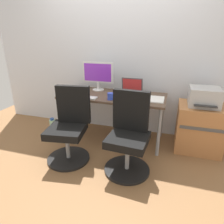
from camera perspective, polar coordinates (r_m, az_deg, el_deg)
ground_plane at (r=3.15m, az=0.27°, el=-7.44°), size 5.28×5.28×0.00m
back_wall at (r=3.16m, az=2.57°, el=17.40°), size 4.40×0.04×2.60m
desk at (r=2.90m, az=0.29°, el=3.65°), size 1.51×0.67×0.70m
office_chair_left at (r=2.56m, az=-12.18°, el=-4.53°), size 0.54×0.54×0.94m
office_chair_right at (r=2.31m, az=4.80°, el=-7.03°), size 0.54×0.54×0.94m
side_cabinet at (r=2.99m, az=23.67°, el=-4.12°), size 0.59×0.52×0.65m
printer at (r=2.84m, az=24.98°, el=3.96°), size 0.38×0.40×0.24m
water_bottle_on_floor at (r=3.28m, az=-16.58°, el=-4.33°), size 0.09×0.09×0.31m
desktop_monitor at (r=3.09m, az=-4.08°, el=10.79°), size 0.48×0.18×0.43m
open_laptop at (r=2.93m, az=5.44°, el=6.22°), size 0.31×0.27×0.22m
keyboard_by_monitor at (r=2.76m, az=-7.86°, el=4.19°), size 0.34×0.12×0.02m
keyboard_by_laptop at (r=2.61m, az=4.36°, el=3.28°), size 0.34×0.12×0.02m
mouse_by_monitor at (r=3.08m, az=-9.61°, el=6.05°), size 0.06×0.10×0.03m
mouse_by_laptop at (r=2.89m, az=-8.29°, el=5.12°), size 0.06×0.10×0.03m
coffee_mug at (r=2.65m, az=-0.49°, el=4.52°), size 0.08×0.08×0.09m
pen_cup at (r=3.07m, az=5.77°, el=6.88°), size 0.07×0.07×0.10m
paper_pile at (r=2.73m, az=12.50°, el=3.59°), size 0.21×0.30×0.01m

